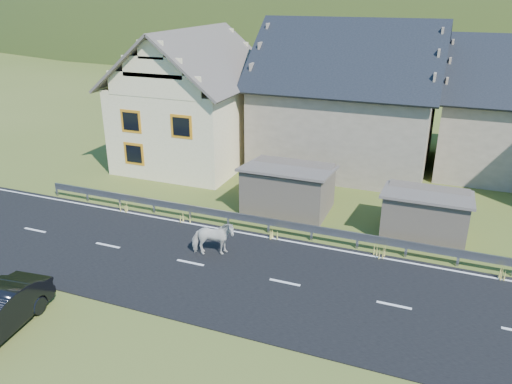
% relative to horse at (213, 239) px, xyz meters
% --- Properties ---
extents(ground, '(160.00, 160.00, 0.00)m').
position_rel_horse_xyz_m(ground, '(3.43, -0.94, -0.78)').
color(ground, '#3C5216').
rests_on(ground, ground).
extents(road, '(60.00, 7.00, 0.04)m').
position_rel_horse_xyz_m(road, '(3.43, -0.94, -0.76)').
color(road, black).
rests_on(road, ground).
extents(lane_markings, '(60.00, 6.60, 0.01)m').
position_rel_horse_xyz_m(lane_markings, '(3.43, -0.94, -0.73)').
color(lane_markings, silver).
rests_on(lane_markings, road).
extents(guardrail, '(28.10, 0.09, 0.75)m').
position_rel_horse_xyz_m(guardrail, '(3.43, 2.74, -0.22)').
color(guardrail, '#93969B').
rests_on(guardrail, ground).
extents(shed_left, '(4.30, 3.30, 2.40)m').
position_rel_horse_xyz_m(shed_left, '(1.43, 5.56, 0.32)').
color(shed_left, '#63584C').
rests_on(shed_left, ground).
extents(shed_right, '(3.80, 2.90, 2.20)m').
position_rel_horse_xyz_m(shed_right, '(7.93, 5.06, 0.22)').
color(shed_right, '#63584C').
rests_on(shed_right, ground).
extents(house_cream, '(7.80, 9.80, 8.30)m').
position_rel_horse_xyz_m(house_cream, '(-6.58, 11.06, 3.58)').
color(house_cream, '#FFEABA').
rests_on(house_cream, ground).
extents(house_stone_a, '(10.80, 9.80, 8.90)m').
position_rel_horse_xyz_m(house_stone_a, '(2.43, 14.06, 3.85)').
color(house_stone_a, gray).
rests_on(house_stone_a, ground).
extents(mountain, '(440.00, 280.00, 260.00)m').
position_rel_horse_xyz_m(mountain, '(8.43, 179.06, -20.78)').
color(mountain, '#24360E').
rests_on(mountain, ground).
extents(conifer_patch, '(76.00, 50.00, 28.00)m').
position_rel_horse_xyz_m(conifer_patch, '(-51.57, 109.06, 5.22)').
color(conifer_patch, black).
rests_on(conifer_patch, ground).
extents(horse, '(1.42, 1.92, 1.48)m').
position_rel_horse_xyz_m(horse, '(0.00, 0.00, 0.00)').
color(horse, beige).
rests_on(horse, road).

